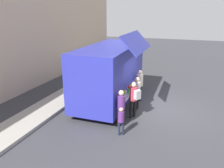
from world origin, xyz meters
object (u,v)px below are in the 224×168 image
object	(u,v)px
food_truck_main	(110,73)
customer_front_ordering	(137,91)
customer_extra_browsing	(140,83)
customer_mid_with_backpack	(134,96)
child_near_queue	(121,119)
trash_bin	(98,73)
customer_rear_waiting	(121,105)

from	to	relation	value
food_truck_main	customer_front_ordering	bearing A→B (deg)	-108.67
food_truck_main	customer_extra_browsing	world-z (taller)	food_truck_main
customer_mid_with_backpack	child_near_queue	bearing A→B (deg)	119.26
customer_front_ordering	customer_extra_browsing	xyz separation A→B (m)	(1.25, 0.15, 0.03)
trash_bin	customer_rear_waiting	size ratio (longest dim) A/B	0.59
customer_rear_waiting	food_truck_main	bearing A→B (deg)	-7.47
food_truck_main	child_near_queue	distance (m)	3.51
trash_bin	customer_front_ordering	distance (m)	5.64
trash_bin	child_near_queue	bearing A→B (deg)	-149.58
customer_mid_with_backpack	child_near_queue	size ratio (longest dim) A/B	1.44
customer_front_ordering	child_near_queue	world-z (taller)	customer_front_ordering
customer_front_ordering	customer_rear_waiting	distance (m)	1.86
food_truck_main	customer_mid_with_backpack	size ratio (longest dim) A/B	3.33
food_truck_main	trash_bin	distance (m)	4.44
food_truck_main	customer_rear_waiting	xyz separation A→B (m)	(-2.33, -1.34, -0.66)
customer_extra_browsing	customer_rear_waiting	bearing A→B (deg)	51.96
customer_front_ordering	customer_mid_with_backpack	size ratio (longest dim) A/B	0.99
customer_front_ordering	customer_mid_with_backpack	world-z (taller)	customer_mid_with_backpack
trash_bin	customer_extra_browsing	distance (m)	4.70
trash_bin	customer_extra_browsing	bearing A→B (deg)	-127.60
food_truck_main	trash_bin	bearing A→B (deg)	31.60
customer_rear_waiting	child_near_queue	world-z (taller)	customer_rear_waiting
customer_extra_browsing	child_near_queue	distance (m)	3.78
customer_front_ordering	child_near_queue	size ratio (longest dim) A/B	1.43
food_truck_main	customer_extra_browsing	xyz separation A→B (m)	(0.76, -1.38, -0.61)
child_near_queue	food_truck_main	bearing A→B (deg)	-0.35
customer_mid_with_backpack	child_near_queue	distance (m)	1.69
customer_front_ordering	child_near_queue	distance (m)	2.54
customer_mid_with_backpack	child_near_queue	world-z (taller)	customer_mid_with_backpack
customer_extra_browsing	trash_bin	bearing A→B (deg)	-75.00
customer_mid_with_backpack	customer_rear_waiting	xyz separation A→B (m)	(-0.99, 0.27, -0.06)
food_truck_main	child_near_queue	size ratio (longest dim) A/B	4.79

